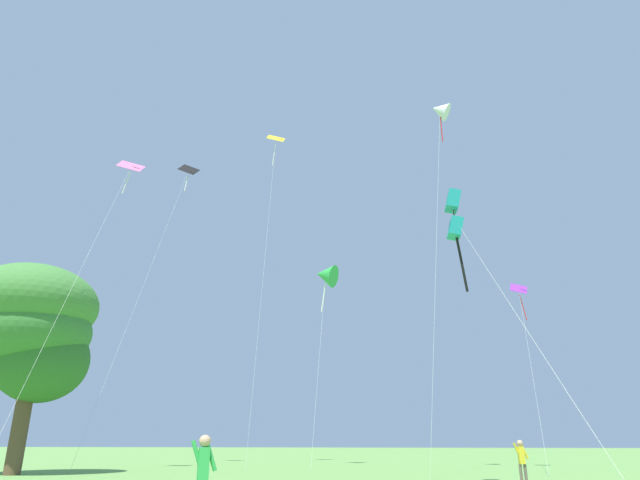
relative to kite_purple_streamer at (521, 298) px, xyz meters
The scene contains 10 objects.
kite_purple_streamer is the anchor object (origin of this frame).
kite_black_large 29.05m from the kite_purple_streamer, behind, with size 1.72×12.40×25.08m.
kite_teal_box 18.43m from the kite_purple_streamer, 103.68° to the right, with size 3.78×7.48×11.43m.
kite_yellow_diamond 25.05m from the kite_purple_streamer, behind, with size 3.05×11.08×28.90m.
kite_green_small 14.81m from the kite_purple_streamer, behind, with size 2.19×8.50×15.22m.
kite_pink_low 28.20m from the kite_purple_streamer, 157.72° to the right, with size 4.33×12.60×19.89m.
kite_white_distant 14.55m from the kite_purple_streamer, 136.48° to the right, with size 2.67×10.12×25.05m.
person_in_red_shirt 32.45m from the kite_purple_streamer, 108.13° to the right, with size 0.49×0.34×1.64m.
person_with_spool 20.37m from the kite_purple_streamer, 99.03° to the right, with size 0.52×0.22×1.59m.
tree_left_oak 30.59m from the kite_purple_streamer, 151.22° to the right, with size 6.79×6.79×10.69m.
Camera 1 is at (1.91, -5.20, 1.49)m, focal length 31.19 mm.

